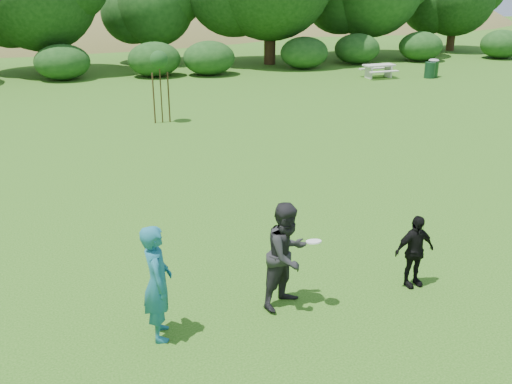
{
  "coord_description": "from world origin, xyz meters",
  "views": [
    {
      "loc": [
        -3.99,
        -8.04,
        5.58
      ],
      "look_at": [
        0.0,
        3.0,
        1.1
      ],
      "focal_mm": 40.0,
      "sensor_mm": 36.0,
      "label": 1
    }
  ],
  "objects_px": {
    "player_grey": "(287,255)",
    "trash_can_lidded": "(433,68)",
    "sapling": "(159,62)",
    "player_teal": "(157,283)",
    "trash_can_near": "(430,70)",
    "picnic_table": "(379,69)",
    "player_black": "(414,251)"
  },
  "relations": [
    {
      "from": "player_grey",
      "to": "picnic_table",
      "type": "xyz_separation_m",
      "value": [
        14.39,
        20.61,
        -0.46
      ]
    },
    {
      "from": "player_grey",
      "to": "sapling",
      "type": "xyz_separation_m",
      "value": [
        0.54,
        14.23,
        1.44
      ]
    },
    {
      "from": "trash_can_lidded",
      "to": "player_black",
      "type": "bearing_deg",
      "value": -126.9
    },
    {
      "from": "player_grey",
      "to": "trash_can_lidded",
      "type": "bearing_deg",
      "value": 20.43
    },
    {
      "from": "player_teal",
      "to": "trash_can_lidded",
      "type": "xyz_separation_m",
      "value": [
        19.83,
        19.95,
        -0.45
      ]
    },
    {
      "from": "trash_can_near",
      "to": "trash_can_lidded",
      "type": "height_order",
      "value": "trash_can_lidded"
    },
    {
      "from": "trash_can_near",
      "to": "sapling",
      "type": "distance_m",
      "value": 17.52
    },
    {
      "from": "trash_can_near",
      "to": "sapling",
      "type": "height_order",
      "value": "sapling"
    },
    {
      "from": "player_grey",
      "to": "trash_can_lidded",
      "type": "distance_m",
      "value": 26.4
    },
    {
      "from": "player_black",
      "to": "picnic_table",
      "type": "distance_m",
      "value": 23.95
    },
    {
      "from": "trash_can_lidded",
      "to": "player_grey",
      "type": "bearing_deg",
      "value": -131.53
    },
    {
      "from": "sapling",
      "to": "player_black",
      "type": "bearing_deg",
      "value": -82.2
    },
    {
      "from": "trash_can_near",
      "to": "player_black",
      "type": "bearing_deg",
      "value": -126.5
    },
    {
      "from": "player_grey",
      "to": "trash_can_near",
      "type": "distance_m",
      "value": 25.99
    },
    {
      "from": "trash_can_near",
      "to": "sapling",
      "type": "relative_size",
      "value": 0.32
    },
    {
      "from": "trash_can_lidded",
      "to": "player_teal",
      "type": "bearing_deg",
      "value": -134.82
    },
    {
      "from": "trash_can_near",
      "to": "picnic_table",
      "type": "xyz_separation_m",
      "value": [
        -2.73,
        1.06,
        0.07
      ]
    },
    {
      "from": "player_black",
      "to": "trash_can_lidded",
      "type": "bearing_deg",
      "value": 51.68
    },
    {
      "from": "trash_can_near",
      "to": "trash_can_lidded",
      "type": "distance_m",
      "value": 0.45
    },
    {
      "from": "player_teal",
      "to": "trash_can_near",
      "type": "height_order",
      "value": "player_teal"
    },
    {
      "from": "player_black",
      "to": "player_grey",
      "type": "bearing_deg",
      "value": 174.18
    },
    {
      "from": "sapling",
      "to": "player_grey",
      "type": "bearing_deg",
      "value": -92.18
    },
    {
      "from": "player_black",
      "to": "sapling",
      "type": "bearing_deg",
      "value": 96.38
    },
    {
      "from": "player_grey",
      "to": "trash_can_near",
      "type": "xyz_separation_m",
      "value": [
        17.12,
        19.54,
        -0.53
      ]
    },
    {
      "from": "player_grey",
      "to": "trash_can_lidded",
      "type": "relative_size",
      "value": 1.87
    },
    {
      "from": "player_grey",
      "to": "player_black",
      "type": "distance_m",
      "value": 2.54
    },
    {
      "from": "sapling",
      "to": "picnic_table",
      "type": "bearing_deg",
      "value": 24.74
    },
    {
      "from": "trash_can_lidded",
      "to": "sapling",
      "type": "bearing_deg",
      "value": -161.93
    },
    {
      "from": "picnic_table",
      "to": "player_teal",
      "type": "bearing_deg",
      "value": -128.79
    },
    {
      "from": "sapling",
      "to": "trash_can_near",
      "type": "bearing_deg",
      "value": 17.78
    },
    {
      "from": "player_black",
      "to": "trash_can_near",
      "type": "relative_size",
      "value": 1.59
    },
    {
      "from": "player_grey",
      "to": "trash_can_near",
      "type": "relative_size",
      "value": 2.18
    }
  ]
}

